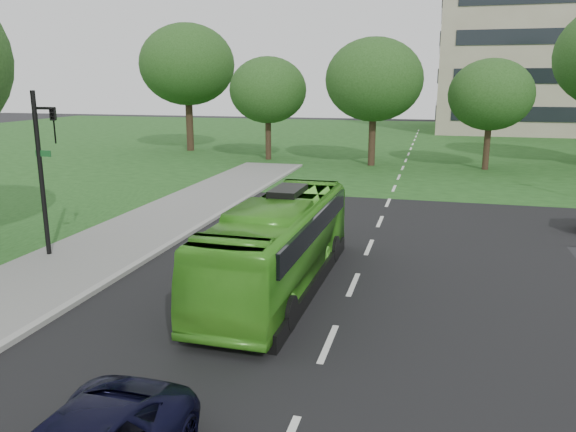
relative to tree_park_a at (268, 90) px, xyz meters
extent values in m
plane|color=black|center=(10.41, -27.98, -5.27)|extent=(160.00, 160.00, 0.00)
cube|color=black|center=(10.41, -7.98, -5.26)|extent=(14.00, 120.00, 0.01)
cube|color=black|center=(10.41, -13.98, -5.26)|extent=(80.00, 12.00, 0.01)
cube|color=silver|center=(10.41, -12.98, -5.25)|extent=(0.15, 90.00, 0.01)
cube|color=#1C4416|center=(10.41, 17.02, -5.26)|extent=(120.00, 60.00, 0.01)
cube|color=black|center=(12.36, 34.02, 7.23)|extent=(0.10, 18.40, 23.00)
cylinder|color=black|center=(0.00, 0.00, -3.80)|extent=(0.44, 0.44, 2.95)
ellipsoid|color=#1E4316|center=(0.00, 0.00, 0.01)|extent=(5.85, 5.85, 4.97)
cylinder|color=black|center=(8.11, -1.22, -3.62)|extent=(0.50, 0.50, 3.31)
ellipsoid|color=#1E4316|center=(8.11, -1.22, 0.77)|extent=(6.82, 6.82, 5.79)
cylinder|color=black|center=(15.93, -1.20, -3.86)|extent=(0.42, 0.42, 2.82)
ellipsoid|color=#1E4316|center=(15.93, -1.20, -0.22)|extent=(5.60, 5.60, 4.76)
cylinder|color=black|center=(-8.27, 3.80, -3.22)|extent=(0.62, 0.62, 4.10)
ellipsoid|color=#1E4316|center=(-8.27, 3.80, 2.04)|extent=(8.04, 8.04, 6.84)
imported|color=green|center=(8.30, -26.62, -3.97)|extent=(2.36, 9.41, 2.61)
cylinder|color=black|center=(-0.09, -25.98, -2.46)|extent=(0.16, 0.16, 5.63)
cylinder|color=black|center=(0.30, -25.98, -0.21)|extent=(0.79, 0.09, 0.09)
imported|color=black|center=(0.58, -25.98, -0.77)|extent=(0.25, 0.27, 1.13)
cube|color=#195926|center=(0.08, -25.98, -1.67)|extent=(0.56, 0.05, 0.20)
camera|label=1|loc=(12.52, -41.71, 0.62)|focal=35.00mm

